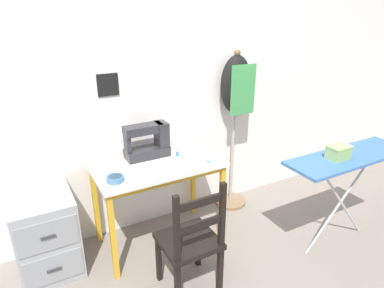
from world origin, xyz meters
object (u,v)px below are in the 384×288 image
(fabric_bowl, at_px, (115,179))
(thread_spool_near_machine, at_px, (177,154))
(filing_cabinet, at_px, (47,234))
(wooden_chair, at_px, (191,242))
(storage_box, at_px, (339,152))
(scissors, at_px, (211,160))
(dress_form, at_px, (235,96))
(ironing_board, at_px, (349,160))
(sewing_machine, at_px, (149,142))

(fabric_bowl, xyz_separation_m, thread_spool_near_machine, (0.60, 0.18, -0.00))
(fabric_bowl, distance_m, filing_cabinet, 0.72)
(filing_cabinet, bearing_deg, wooden_chair, -39.05)
(filing_cabinet, bearing_deg, fabric_bowl, -23.16)
(thread_spool_near_machine, height_order, storage_box, storage_box)
(fabric_bowl, height_order, scissors, fabric_bowl)
(thread_spool_near_machine, height_order, filing_cabinet, thread_spool_near_machine)
(dress_form, bearing_deg, thread_spool_near_machine, -166.35)
(wooden_chair, bearing_deg, thread_spool_near_machine, 70.79)
(wooden_chair, height_order, filing_cabinet, wooden_chair)
(thread_spool_near_machine, distance_m, ironing_board, 1.40)
(scissors, bearing_deg, fabric_bowl, 177.61)
(fabric_bowl, height_order, ironing_board, ironing_board)
(fabric_bowl, height_order, filing_cabinet, fabric_bowl)
(scissors, distance_m, wooden_chair, 0.72)
(filing_cabinet, bearing_deg, ironing_board, -20.63)
(wooden_chair, distance_m, filing_cabinet, 1.13)
(fabric_bowl, relative_size, scissors, 0.86)
(wooden_chair, bearing_deg, sewing_machine, 87.98)
(ironing_board, height_order, storage_box, storage_box)
(ironing_board, bearing_deg, thread_spool_near_machine, 144.83)
(sewing_machine, distance_m, ironing_board, 1.64)
(sewing_machine, bearing_deg, dress_form, 3.34)
(thread_spool_near_machine, distance_m, filing_cabinet, 1.20)
(scissors, relative_size, thread_spool_near_machine, 3.69)
(fabric_bowl, height_order, wooden_chair, wooden_chair)
(thread_spool_near_machine, xyz_separation_m, ironing_board, (1.14, -0.81, 0.02))
(sewing_machine, height_order, filing_cabinet, sewing_machine)
(thread_spool_near_machine, bearing_deg, dress_form, 13.65)
(thread_spool_near_machine, relative_size, storage_box, 0.23)
(thread_spool_near_machine, relative_size, dress_form, 0.03)
(dress_form, bearing_deg, scissors, -142.13)
(filing_cabinet, height_order, ironing_board, ironing_board)
(thread_spool_near_machine, relative_size, ironing_board, 0.04)
(dress_form, bearing_deg, wooden_chair, -138.10)
(fabric_bowl, relative_size, filing_cabinet, 0.20)
(wooden_chair, xyz_separation_m, ironing_board, (1.38, -0.14, 0.38))
(sewing_machine, relative_size, filing_cabinet, 0.59)
(sewing_machine, xyz_separation_m, fabric_bowl, (-0.39, -0.30, -0.11))
(ironing_board, xyz_separation_m, storage_box, (-0.14, -0.00, 0.10))
(scissors, relative_size, storage_box, 0.85)
(scissors, bearing_deg, dress_form, 37.87)
(fabric_bowl, bearing_deg, scissors, -2.39)
(filing_cabinet, distance_m, storage_box, 2.35)
(filing_cabinet, relative_size, dress_form, 0.41)
(storage_box, bearing_deg, sewing_machine, 142.54)
(wooden_chair, bearing_deg, filing_cabinet, 140.95)
(sewing_machine, distance_m, fabric_bowl, 0.50)
(filing_cabinet, distance_m, dress_form, 2.00)
(sewing_machine, height_order, dress_form, dress_form)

